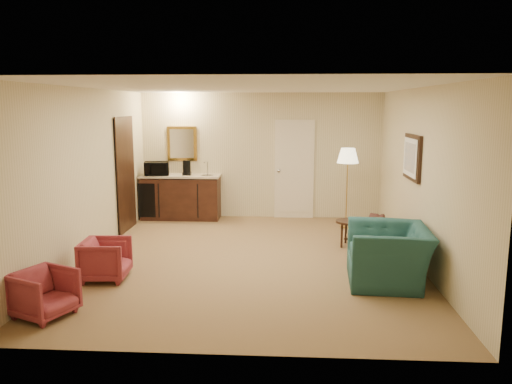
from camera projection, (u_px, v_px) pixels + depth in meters
The scene contains 12 objects.
ground at pixel (251, 259), 7.68m from camera, with size 6.00×6.00×0.00m, color #866244.
room_walls at pixel (248, 144), 8.15m from camera, with size 5.02×6.01×2.61m.
wetbar_cabinet at pixel (181, 197), 10.38m from camera, with size 1.64×0.58×0.92m, color #3A1D12.
sofa at pixel (390, 235), 7.64m from camera, with size 1.91×0.56×0.75m, color black.
teal_armchair at pixel (389, 245), 6.60m from camera, with size 1.17×0.76×1.02m, color #215153.
rose_chair_near at pixel (106, 257), 6.75m from camera, with size 0.60×0.56×0.62m, color #983331.
rose_chair_far at pixel (44, 291), 5.55m from camera, with size 0.57×0.54×0.59m, color #983331.
coffee_table at pixel (359, 234), 8.32m from camera, with size 0.78×0.53×0.45m, color black.
floor_lamp at pixel (347, 188), 9.56m from camera, with size 0.41×0.41×1.55m, color #B48E3C.
waste_bin at pixel (212, 213), 10.33m from camera, with size 0.22×0.22×0.28m, color black.
microwave at pixel (157, 167), 10.24m from camera, with size 0.50×0.27×0.34m, color black.
coffee_maker at pixel (187, 168), 10.26m from camera, with size 0.16×0.16×0.30m, color black.
Camera 1 is at (0.53, -7.37, 2.33)m, focal length 35.00 mm.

